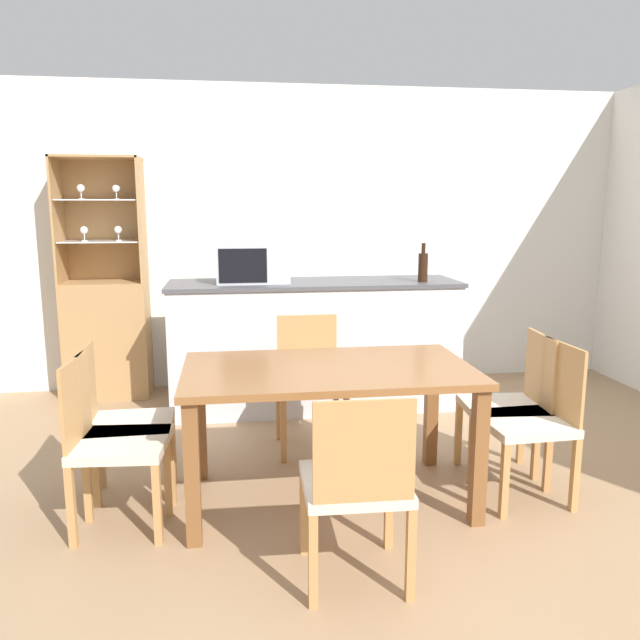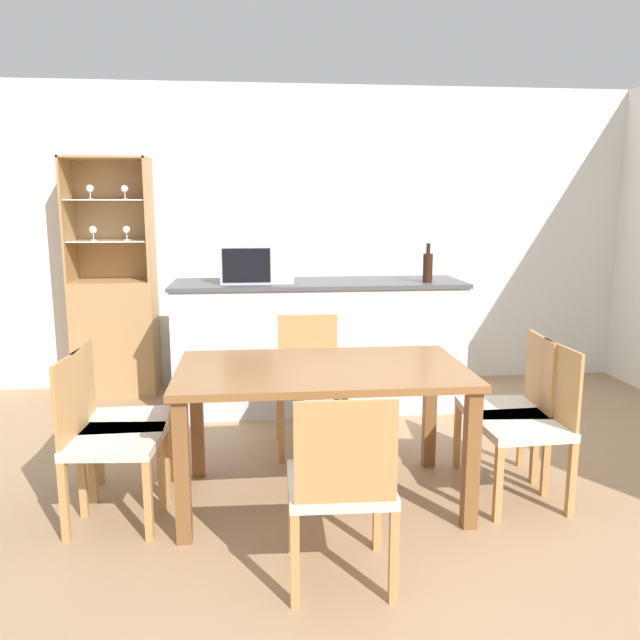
# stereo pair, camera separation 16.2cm
# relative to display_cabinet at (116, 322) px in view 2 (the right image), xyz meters

# --- Properties ---
(ground_plane) EXTENTS (18.00, 18.00, 0.00)m
(ground_plane) POSITION_rel_display_cabinet_xyz_m (1.88, -2.41, -0.61)
(ground_plane) COLOR #A37F5B
(wall_back) EXTENTS (6.80, 0.06, 2.55)m
(wall_back) POSITION_rel_display_cabinet_xyz_m (1.88, 0.22, 0.67)
(wall_back) COLOR white
(wall_back) RESTS_ON ground_plane
(kitchen_counter) EXTENTS (2.21, 0.64, 0.99)m
(kitchen_counter) POSITION_rel_display_cabinet_xyz_m (1.64, -0.52, -0.11)
(kitchen_counter) COLOR silver
(kitchen_counter) RESTS_ON ground_plane
(display_cabinet) EXTENTS (0.66, 0.39, 1.93)m
(display_cabinet) POSITION_rel_display_cabinet_xyz_m (0.00, 0.00, 0.00)
(display_cabinet) COLOR tan
(display_cabinet) RESTS_ON ground_plane
(dining_table) EXTENTS (1.49, 0.86, 0.73)m
(dining_table) POSITION_rel_display_cabinet_xyz_m (1.50, -2.10, 0.03)
(dining_table) COLOR brown
(dining_table) RESTS_ON ground_plane
(dining_chair_side_right_near) EXTENTS (0.45, 0.45, 0.85)m
(dining_chair_side_right_near) POSITION_rel_display_cabinet_xyz_m (2.58, -2.23, -0.17)
(dining_chair_side_right_near) COLOR beige
(dining_chair_side_right_near) RESTS_ON ground_plane
(dining_chair_side_left_far) EXTENTS (0.44, 0.44, 0.85)m
(dining_chair_side_left_far) POSITION_rel_display_cabinet_xyz_m (0.43, -1.98, -0.17)
(dining_chair_side_left_far) COLOR beige
(dining_chair_side_left_far) RESTS_ON ground_plane
(dining_chair_head_near) EXTENTS (0.44, 0.44, 0.85)m
(dining_chair_head_near) POSITION_rel_display_cabinet_xyz_m (1.50, -2.86, -0.17)
(dining_chair_head_near) COLOR beige
(dining_chair_head_near) RESTS_ON ground_plane
(dining_chair_side_left_near) EXTENTS (0.46, 0.46, 0.85)m
(dining_chair_side_left_near) POSITION_rel_display_cabinet_xyz_m (0.43, -2.23, -0.17)
(dining_chair_side_left_near) COLOR beige
(dining_chair_side_left_near) RESTS_ON ground_plane
(dining_chair_side_right_far) EXTENTS (0.46, 0.46, 0.85)m
(dining_chair_side_right_far) POSITION_rel_display_cabinet_xyz_m (2.58, -1.98, -0.17)
(dining_chair_side_right_far) COLOR beige
(dining_chair_side_right_far) RESTS_ON ground_plane
(dining_chair_head_far) EXTENTS (0.43, 0.43, 0.85)m
(dining_chair_head_far) POSITION_rel_display_cabinet_xyz_m (1.50, -1.35, -0.17)
(dining_chair_head_far) COLOR beige
(dining_chair_head_far) RESTS_ON ground_plane
(microwave) EXTENTS (0.54, 0.40, 0.29)m
(microwave) POSITION_rel_display_cabinet_xyz_m (1.18, -0.50, 0.52)
(microwave) COLOR #B7BABF
(microwave) RESTS_ON kitchen_counter
(wine_bottle) EXTENTS (0.07, 0.07, 0.29)m
(wine_bottle) POSITION_rel_display_cabinet_xyz_m (2.45, -0.67, 0.50)
(wine_bottle) COLOR black
(wine_bottle) RESTS_ON kitchen_counter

